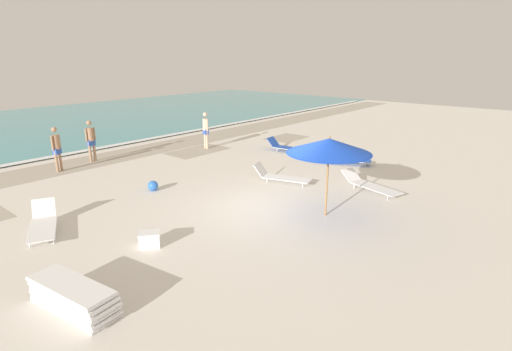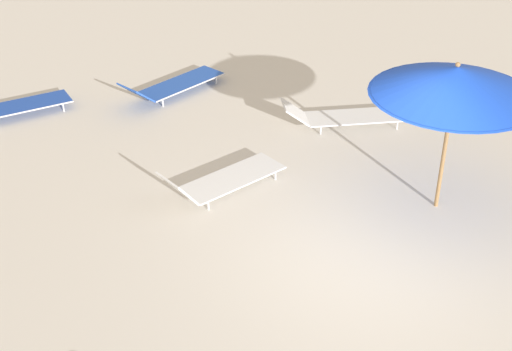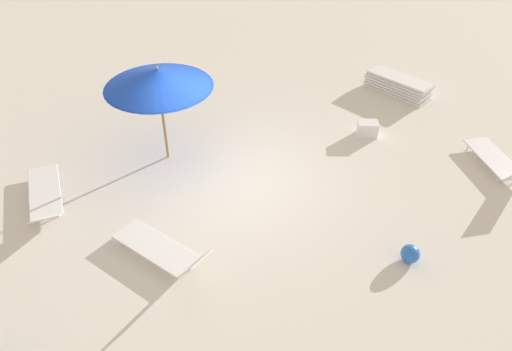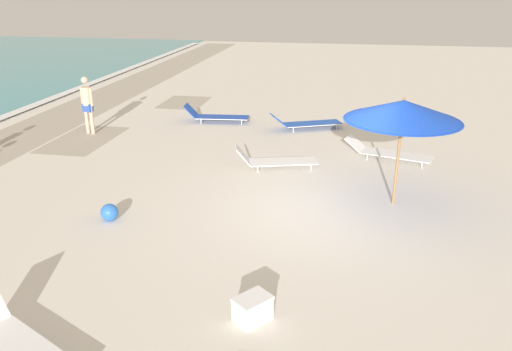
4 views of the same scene
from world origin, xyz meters
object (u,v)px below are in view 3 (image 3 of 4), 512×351
sun_lounger_mid_beach_solo (500,162)px  beach_ball (410,254)px  lounger_stack (398,85)px  sun_lounger_near_water_right (45,196)px  cooler_box (368,129)px  sun_lounger_near_water_left (164,250)px  beach_umbrella (158,78)px

sun_lounger_mid_beach_solo → beach_ball: size_ratio=5.76×
lounger_stack → sun_lounger_mid_beach_solo: sun_lounger_mid_beach_solo is taller
lounger_stack → sun_lounger_near_water_right: bearing=-14.7°
cooler_box → sun_lounger_near_water_right: bearing=-157.9°
lounger_stack → sun_lounger_near_water_left: sun_lounger_near_water_left is taller
beach_umbrella → beach_ball: beach_umbrella is taller
lounger_stack → sun_lounger_near_water_right: 9.66m
beach_ball → cooler_box: cooler_box is taller
beach_ball → lounger_stack: bearing=-138.2°
beach_umbrella → cooler_box: 5.25m
sun_lounger_mid_beach_solo → lounger_stack: bearing=-79.6°
lounger_stack → cooler_box: (2.33, 1.00, -0.06)m
beach_umbrella → sun_lounger_near_water_left: 3.72m
sun_lounger_near_water_left → beach_ball: sun_lounger_near_water_left is taller
sun_lounger_near_water_left → sun_lounger_near_water_right: 3.08m
beach_umbrella → sun_lounger_mid_beach_solo: 7.76m
beach_umbrella → sun_lounger_mid_beach_solo: (-5.67, 4.98, -1.80)m
sun_lounger_near_water_right → beach_ball: bearing=146.3°
cooler_box → sun_lounger_mid_beach_solo: bearing=-26.3°
lounger_stack → cooler_box: bearing=15.8°
cooler_box → beach_ball: bearing=-87.9°
lounger_stack → sun_lounger_near_water_right: (9.58, -1.23, -0.04)m
beach_umbrella → beach_ball: bearing=108.5°
lounger_stack → beach_ball: lounger_stack is taller
lounger_stack → sun_lounger_mid_beach_solo: size_ratio=0.98×
sun_lounger_mid_beach_solo → beach_ball: 3.85m
beach_umbrella → lounger_stack: beach_umbrella is taller
sun_lounger_near_water_right → cooler_box: bearing=179.1°
beach_umbrella → beach_ball: size_ratio=6.71×
sun_lounger_near_water_left → sun_lounger_mid_beach_solo: sun_lounger_mid_beach_solo is taller
sun_lounger_near_water_left → sun_lounger_mid_beach_solo: bearing=147.4°
sun_lounger_near_water_left → sun_lounger_mid_beach_solo: (-7.33, 2.18, 0.00)m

